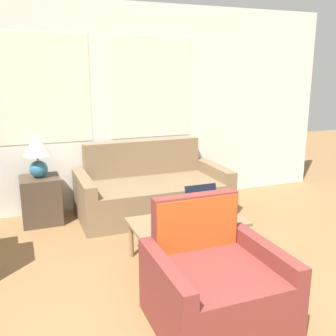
# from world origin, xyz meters

# --- Properties ---
(wall_back) EXTENTS (6.42, 0.06, 2.60)m
(wall_back) POSITION_xyz_m (-0.00, 3.71, 1.31)
(wall_back) COLOR white
(wall_back) RESTS_ON ground_plane
(couch) EXTENTS (1.85, 0.94, 0.87)m
(couch) POSITION_xyz_m (0.42, 3.23, 0.26)
(couch) COLOR #846B4C
(couch) RESTS_ON ground_plane
(armchair) EXTENTS (0.88, 0.84, 0.87)m
(armchair) POSITION_xyz_m (0.10, 0.93, 0.27)
(armchair) COLOR brown
(armchair) RESTS_ON ground_plane
(side_table) EXTENTS (0.45, 0.45, 0.55)m
(side_table) POSITION_xyz_m (-0.90, 3.38, 0.28)
(side_table) COLOR #4C3D2D
(side_table) RESTS_ON ground_plane
(table_lamp) EXTENTS (0.31, 0.31, 0.52)m
(table_lamp) POSITION_xyz_m (-0.90, 3.38, 0.87)
(table_lamp) COLOR teal
(table_lamp) RESTS_ON side_table
(coffee_table) EXTENTS (1.08, 0.57, 0.39)m
(coffee_table) POSITION_xyz_m (0.33, 1.89, 0.35)
(coffee_table) COLOR #8E704C
(coffee_table) RESTS_ON ground_plane
(laptop) EXTENTS (0.34, 0.33, 0.27)m
(laptop) POSITION_xyz_m (0.56, 1.97, 0.45)
(laptop) COLOR #47474C
(laptop) RESTS_ON coffee_table
(cup_navy) EXTENTS (0.09, 0.09, 0.09)m
(cup_navy) POSITION_xyz_m (0.11, 1.94, 0.44)
(cup_navy) COLOR gold
(cup_navy) RESTS_ON coffee_table
(tv_remote) EXTENTS (0.12, 0.15, 0.02)m
(tv_remote) POSITION_xyz_m (0.28, 2.02, 0.40)
(tv_remote) COLOR black
(tv_remote) RESTS_ON coffee_table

